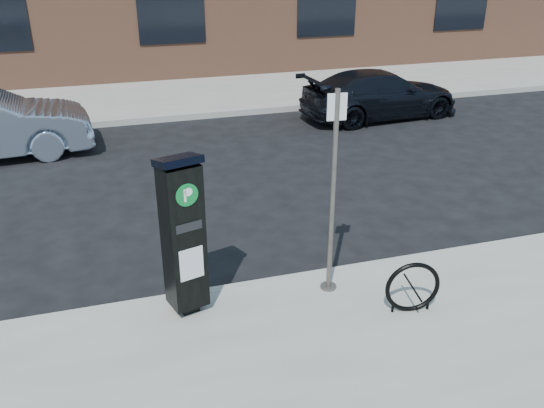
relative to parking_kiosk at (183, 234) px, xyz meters
name	(u,v)px	position (x,y,z in m)	size (l,w,h in m)	color
ground	(306,283)	(1.62, 0.35, -1.16)	(120.00, 120.00, 0.00)	black
sidewalk_far	(167,69)	(1.62, 14.35, -1.09)	(60.00, 12.00, 0.15)	gray
curb_near	(306,279)	(1.62, 0.33, -1.09)	(60.00, 0.12, 0.16)	#9E9B93
curb_far	(198,116)	(1.62, 8.37, -1.09)	(60.00, 0.12, 0.16)	#9E9B93
parking_kiosk	(183,234)	(0.00, 0.00, 0.00)	(0.54, 0.51, 1.98)	black
sign_pole	(333,197)	(1.78, -0.05, 0.25)	(0.23, 0.20, 2.55)	#57524D
bike_rack	(413,287)	(2.53, -0.79, -0.69)	(0.66, 0.16, 0.66)	black
car_dark	(380,94)	(6.08, 7.20, -0.57)	(1.67, 4.11, 1.19)	black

